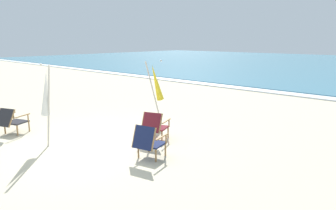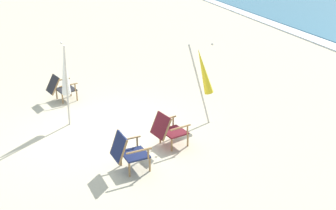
# 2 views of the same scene
# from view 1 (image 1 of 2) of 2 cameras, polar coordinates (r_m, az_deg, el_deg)

# --- Properties ---
(ground_plane) EXTENTS (80.00, 80.00, 0.00)m
(ground_plane) POSITION_cam_1_polar(r_m,az_deg,el_deg) (8.18, -14.67, -7.10)
(ground_plane) COLOR beige
(surf_band) EXTENTS (80.00, 1.10, 0.06)m
(surf_band) POSITION_cam_1_polar(r_m,az_deg,el_deg) (16.56, 18.07, 2.62)
(surf_band) COLOR white
(surf_band) RESTS_ON ground
(beach_chair_back_right) EXTENTS (0.78, 0.87, 0.80)m
(beach_chair_back_right) POSITION_cam_1_polar(r_m,az_deg,el_deg) (8.02, -2.55, -3.88)
(beach_chair_back_right) COLOR maroon
(beach_chair_back_right) RESTS_ON ground
(beach_chair_front_left) EXTENTS (0.71, 0.80, 0.81)m
(beach_chair_front_left) POSITION_cam_1_polar(r_m,az_deg,el_deg) (6.81, -3.76, -6.87)
(beach_chair_front_left) COLOR #19234C
(beach_chair_front_left) RESTS_ON ground
(beach_chair_front_right) EXTENTS (0.81, 0.92, 0.78)m
(beach_chair_front_right) POSITION_cam_1_polar(r_m,az_deg,el_deg) (9.64, -27.68, -2.56)
(beach_chair_front_right) COLOR #28282D
(beach_chair_front_right) RESTS_ON ground
(umbrella_furled_yellow) EXTENTS (0.34, 0.67, 2.06)m
(umbrella_furled_yellow) POSITION_cam_1_polar(r_m,az_deg,el_deg) (9.33, -2.28, 4.21)
(umbrella_furled_yellow) COLOR #B7B2A8
(umbrella_furled_yellow) RESTS_ON ground
(umbrella_furled_white) EXTENTS (0.42, 0.29, 2.11)m
(umbrella_furled_white) POSITION_cam_1_polar(r_m,az_deg,el_deg) (7.91, -22.20, 2.07)
(umbrella_furled_white) COLOR #B7B2A8
(umbrella_furled_white) RESTS_ON ground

